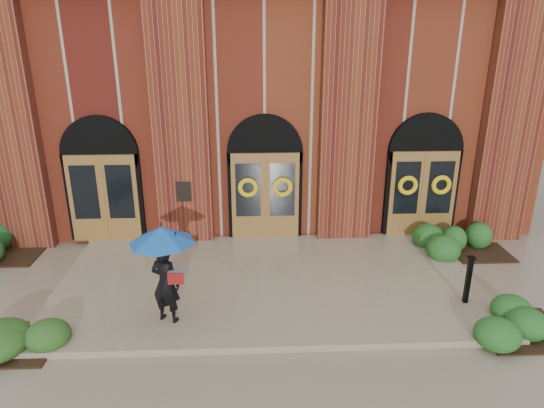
{
  "coord_description": "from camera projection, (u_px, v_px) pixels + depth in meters",
  "views": [
    {
      "loc": [
        -0.39,
        -10.23,
        5.83
      ],
      "look_at": [
        0.12,
        1.0,
        1.78
      ],
      "focal_mm": 32.0,
      "sensor_mm": 36.0,
      "label": 1
    }
  ],
  "objects": [
    {
      "name": "church_building",
      "position": [
        260.0,
        94.0,
        18.67
      ],
      "size": [
        16.2,
        12.53,
        7.0
      ],
      "color": "maroon",
      "rests_on": "ground"
    },
    {
      "name": "man_with_umbrella",
      "position": [
        164.0,
        256.0,
        9.58
      ],
      "size": [
        1.69,
        1.69,
        2.08
      ],
      "rotation": [
        0.0,
        0.0,
        2.77
      ],
      "color": "black",
      "rests_on": "landing"
    },
    {
      "name": "landing",
      "position": [
        269.0,
        282.0,
        11.72
      ],
      "size": [
        10.0,
        5.3,
        0.15
      ],
      "primitive_type": "cube",
      "color": "tan",
      "rests_on": "ground"
    },
    {
      "name": "metal_post",
      "position": [
        468.0,
        279.0,
        10.52
      ],
      "size": [
        0.15,
        0.15,
        1.11
      ],
      "rotation": [
        0.0,
        0.0,
        -0.01
      ],
      "color": "black",
      "rests_on": "landing"
    },
    {
      "name": "hedge_front_right",
      "position": [
        523.0,
        320.0,
        9.84
      ],
      "size": [
        1.57,
        1.35,
        0.56
      ],
      "primitive_type": "ellipsoid",
      "color": "#22581F",
      "rests_on": "ground"
    },
    {
      "name": "hedge_front_left",
      "position": [
        11.0,
        333.0,
        9.42
      ],
      "size": [
        1.51,
        1.3,
        0.54
      ],
      "primitive_type": "ellipsoid",
      "color": "#28501B",
      "rests_on": "ground"
    },
    {
      "name": "ground",
      "position": [
        269.0,
        288.0,
        11.6
      ],
      "size": [
        90.0,
        90.0,
        0.0
      ],
      "primitive_type": "plane",
      "color": "gray",
      "rests_on": "ground"
    },
    {
      "name": "hedge_wall_right",
      "position": [
        456.0,
        242.0,
        13.24
      ],
      "size": [
        2.71,
        1.08,
        0.7
      ],
      "primitive_type": "ellipsoid",
      "color": "#21541D",
      "rests_on": "ground"
    }
  ]
}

